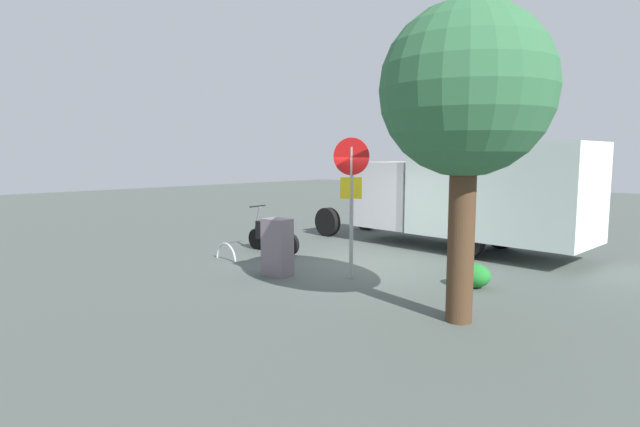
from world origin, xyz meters
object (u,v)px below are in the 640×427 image
object	(u,v)px
stop_sign	(351,186)
street_tree	(466,93)
motorcycle	(274,233)
bike_rack_hoop	(226,260)
utility_cabinet	(277,247)
box_truck_near	(467,191)

from	to	relation	value
stop_sign	street_tree	size ratio (longest dim) A/B	0.61
stop_sign	street_tree	bearing A→B (deg)	162.81
motorcycle	bike_rack_hoop	distance (m)	1.56
stop_sign	utility_cabinet	distance (m)	2.05
utility_cabinet	bike_rack_hoop	world-z (taller)	utility_cabinet
motorcycle	bike_rack_hoop	world-z (taller)	motorcycle
stop_sign	utility_cabinet	bearing A→B (deg)	34.54
box_truck_near	bike_rack_hoop	distance (m)	6.54
street_tree	utility_cabinet	xyz separation A→B (m)	(4.27, -0.03, -2.83)
box_truck_near	street_tree	xyz separation A→B (m)	(-2.80, 5.44, 1.85)
street_tree	bike_rack_hoop	xyz separation A→B (m)	(6.38, -0.20, -3.44)
street_tree	utility_cabinet	world-z (taller)	street_tree
box_truck_near	motorcycle	bearing A→B (deg)	48.57
box_truck_near	utility_cabinet	size ratio (longest dim) A/B	6.54
motorcycle	street_tree	size ratio (longest dim) A/B	0.38
stop_sign	bike_rack_hoop	bearing A→B (deg)	12.08
street_tree	bike_rack_hoop	size ratio (longest dim) A/B	5.61
box_truck_near	stop_sign	size ratio (longest dim) A/B	2.73
stop_sign	motorcycle	bearing A→B (deg)	-12.68
motorcycle	utility_cabinet	bearing A→B (deg)	137.03
utility_cabinet	bike_rack_hoop	xyz separation A→B (m)	(2.10, -0.16, -0.61)
box_truck_near	bike_rack_hoop	xyz separation A→B (m)	(3.58, 5.24, -1.59)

